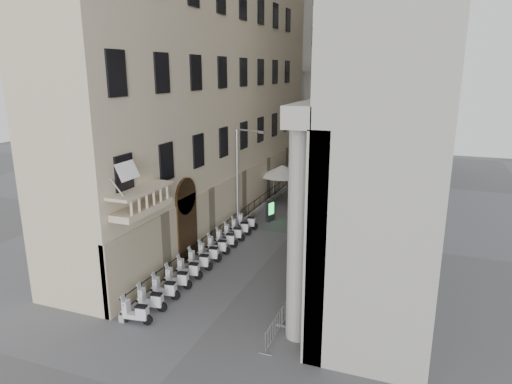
% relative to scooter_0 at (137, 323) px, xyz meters
% --- Properties ---
extents(left_building, '(5.00, 36.00, 34.00)m').
position_rel_scooter_0_xyz_m(left_building, '(-3.96, 17.78, 17.00)').
color(left_building, '#BFB293').
rests_on(left_building, ground).
extents(far_building, '(22.00, 10.00, 30.00)m').
position_rel_scooter_0_xyz_m(far_building, '(3.54, 43.78, 15.00)').
color(far_building, '#AFADA5').
rests_on(far_building, ground).
extents(iron_fence, '(0.30, 28.00, 1.40)m').
position_rel_scooter_0_xyz_m(iron_fence, '(-0.76, 13.78, 0.00)').
color(iron_fence, black).
rests_on(iron_fence, ground).
extents(blue_awning, '(1.60, 3.00, 3.00)m').
position_rel_scooter_0_xyz_m(blue_awning, '(7.69, 21.78, 0.00)').
color(blue_awning, navy).
rests_on(blue_awning, ground).
extents(flag, '(1.00, 1.40, 8.20)m').
position_rel_scooter_0_xyz_m(flag, '(-0.46, 0.78, 0.00)').
color(flag, '#9E0C11').
rests_on(flag, ground).
extents(scooter_0, '(1.46, 0.75, 1.50)m').
position_rel_scooter_0_xyz_m(scooter_0, '(0.00, 0.00, 0.00)').
color(scooter_0, silver).
rests_on(scooter_0, ground).
extents(scooter_1, '(1.46, 0.75, 1.50)m').
position_rel_scooter_0_xyz_m(scooter_1, '(0.00, 1.35, 0.00)').
color(scooter_1, silver).
rests_on(scooter_1, ground).
extents(scooter_2, '(1.46, 0.75, 1.50)m').
position_rel_scooter_0_xyz_m(scooter_2, '(0.00, 2.70, 0.00)').
color(scooter_2, silver).
rests_on(scooter_2, ground).
extents(scooter_3, '(1.46, 0.75, 1.50)m').
position_rel_scooter_0_xyz_m(scooter_3, '(0.00, 4.06, 0.00)').
color(scooter_3, silver).
rests_on(scooter_3, ground).
extents(scooter_4, '(1.46, 0.75, 1.50)m').
position_rel_scooter_0_xyz_m(scooter_4, '(0.00, 5.41, 0.00)').
color(scooter_4, silver).
rests_on(scooter_4, ground).
extents(scooter_5, '(1.46, 0.75, 1.50)m').
position_rel_scooter_0_xyz_m(scooter_5, '(0.00, 6.76, 0.00)').
color(scooter_5, silver).
rests_on(scooter_5, ground).
extents(scooter_6, '(1.46, 0.75, 1.50)m').
position_rel_scooter_0_xyz_m(scooter_6, '(0.00, 8.11, 0.00)').
color(scooter_6, silver).
rests_on(scooter_6, ground).
extents(scooter_7, '(1.46, 0.75, 1.50)m').
position_rel_scooter_0_xyz_m(scooter_7, '(0.00, 9.46, 0.00)').
color(scooter_7, silver).
rests_on(scooter_7, ground).
extents(scooter_8, '(1.46, 0.75, 1.50)m').
position_rel_scooter_0_xyz_m(scooter_8, '(0.00, 10.82, 0.00)').
color(scooter_8, silver).
rests_on(scooter_8, ground).
extents(scooter_9, '(1.46, 0.75, 1.50)m').
position_rel_scooter_0_xyz_m(scooter_9, '(0.00, 12.17, 0.00)').
color(scooter_9, silver).
rests_on(scooter_9, ground).
extents(scooter_10, '(1.46, 0.75, 1.50)m').
position_rel_scooter_0_xyz_m(scooter_10, '(0.00, 13.52, 0.00)').
color(scooter_10, silver).
rests_on(scooter_10, ground).
extents(scooter_11, '(1.46, 0.75, 1.50)m').
position_rel_scooter_0_xyz_m(scooter_11, '(0.00, 14.87, 0.00)').
color(scooter_11, silver).
rests_on(scooter_11, ground).
extents(barrier_0, '(0.60, 2.40, 1.10)m').
position_rel_scooter_0_xyz_m(barrier_0, '(6.84, 1.00, 0.00)').
color(barrier_0, '#AEB1B6').
rests_on(barrier_0, ground).
extents(barrier_1, '(0.60, 2.40, 1.10)m').
position_rel_scooter_0_xyz_m(barrier_1, '(6.84, 3.50, 0.00)').
color(barrier_1, '#AEB1B6').
rests_on(barrier_1, ground).
extents(barrier_2, '(0.60, 2.40, 1.10)m').
position_rel_scooter_0_xyz_m(barrier_2, '(6.84, 6.00, 0.00)').
color(barrier_2, '#AEB1B6').
rests_on(barrier_2, ground).
extents(barrier_3, '(0.60, 2.40, 1.10)m').
position_rel_scooter_0_xyz_m(barrier_3, '(6.84, 8.50, 0.00)').
color(barrier_3, '#AEB1B6').
rests_on(barrier_3, ground).
extents(barrier_4, '(0.60, 2.40, 1.10)m').
position_rel_scooter_0_xyz_m(barrier_4, '(6.84, 11.00, 0.00)').
color(barrier_4, '#AEB1B6').
rests_on(barrier_4, ground).
extents(barrier_5, '(0.60, 2.40, 1.10)m').
position_rel_scooter_0_xyz_m(barrier_5, '(6.84, 13.50, 0.00)').
color(barrier_5, '#AEB1B6').
rests_on(barrier_5, ground).
extents(barrier_6, '(0.60, 2.40, 1.10)m').
position_rel_scooter_0_xyz_m(barrier_6, '(6.84, 16.00, 0.00)').
color(barrier_6, '#AEB1B6').
rests_on(barrier_6, ground).
extents(security_tent, '(4.23, 4.23, 3.44)m').
position_rel_scooter_0_xyz_m(security_tent, '(-0.06, 24.04, 2.87)').
color(security_tent, silver).
rests_on(security_tent, ground).
extents(street_lamp, '(2.54, 0.83, 7.94)m').
position_rel_scooter_0_xyz_m(street_lamp, '(-0.37, 14.46, 4.72)').
color(street_lamp, '#989AA0').
rests_on(street_lamp, ground).
extents(info_kiosk, '(0.53, 0.88, 1.79)m').
position_rel_scooter_0_xyz_m(info_kiosk, '(1.04, 17.41, 0.91)').
color(info_kiosk, black).
rests_on(info_kiosk, ground).
extents(pedestrian_a, '(0.72, 0.52, 1.84)m').
position_rel_scooter_0_xyz_m(pedestrian_a, '(4.18, 15.85, 0.92)').
color(pedestrian_a, '#0D1136').
rests_on(pedestrian_a, ground).
extents(pedestrian_b, '(1.09, 0.97, 1.86)m').
position_rel_scooter_0_xyz_m(pedestrian_b, '(4.60, 23.50, 0.93)').
color(pedestrian_b, black).
rests_on(pedestrian_b, ground).
extents(pedestrian_c, '(1.01, 0.73, 1.91)m').
position_rel_scooter_0_xyz_m(pedestrian_c, '(3.67, 30.93, 0.95)').
color(pedestrian_c, black).
rests_on(pedestrian_c, ground).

